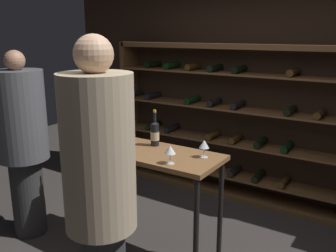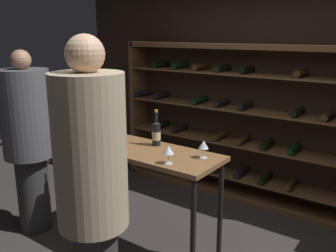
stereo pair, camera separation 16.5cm
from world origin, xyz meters
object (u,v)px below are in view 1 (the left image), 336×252
wine_glass_stemmed_left (204,145)px  wine_bottle_gold_foil (155,133)px  wine_bottle_black_capsule (91,130)px  tasting_table (148,164)px  person_guest_plum_blouse (100,188)px  wine_glass_stemmed_right (170,150)px  wine_rack (226,122)px  wine_bottle_red_label (110,130)px  person_guest_khaki (22,137)px

wine_glass_stemmed_left → wine_bottle_gold_foil: bearing=174.4°
wine_bottle_gold_foil → wine_bottle_black_capsule: (-0.53, -0.26, 0.01)m
tasting_table → person_guest_plum_blouse: person_guest_plum_blouse is taller
wine_glass_stemmed_left → wine_glass_stemmed_right: (-0.15, -0.28, -0.00)m
wine_bottle_black_capsule → wine_glass_stemmed_right: (0.90, -0.07, -0.01)m
wine_bottle_black_capsule → wine_rack: bearing=70.8°
person_guest_plum_blouse → wine_bottle_black_capsule: 1.28m
wine_bottle_red_label → wine_glass_stemmed_left: size_ratio=2.57×
wine_rack → person_guest_khaki: (-1.26, -1.94, 0.08)m
person_guest_khaki → wine_bottle_gold_foil: bearing=-161.8°
tasting_table → wine_glass_stemmed_right: (0.35, -0.17, 0.23)m
wine_rack → wine_bottle_red_label: (-0.40, -1.63, 0.21)m
person_guest_plum_blouse → wine_bottle_red_label: (-0.74, 0.93, 0.03)m
wine_rack → wine_glass_stemmed_right: size_ratio=20.58×
wine_bottle_black_capsule → wine_glass_stemmed_right: 0.91m
wine_bottle_black_capsule → wine_glass_stemmed_left: bearing=11.2°
person_guest_khaki → wine_glass_stemmed_right: (1.58, 0.18, 0.10)m
tasting_table → wine_bottle_gold_foil: size_ratio=4.01×
person_guest_plum_blouse → wine_bottle_black_capsule: person_guest_plum_blouse is taller
wine_bottle_black_capsule → wine_glass_stemmed_right: wine_bottle_black_capsule is taller
wine_glass_stemmed_left → tasting_table: bearing=-168.6°
wine_glass_stemmed_left → person_guest_plum_blouse: bearing=-96.6°
wine_bottle_red_label → wine_bottle_black_capsule: 0.19m
person_guest_plum_blouse → wine_bottle_black_capsule: bearing=130.6°
person_guest_khaki → person_guest_plum_blouse: bearing=153.9°
person_guest_khaki → wine_glass_stemmed_right: person_guest_khaki is taller
wine_rack → wine_glass_stemmed_right: (0.31, -1.76, 0.18)m
wine_glass_stemmed_left → wine_bottle_red_label: bearing=-170.0°
person_guest_plum_blouse → wine_bottle_gold_foil: size_ratio=6.04×
person_guest_plum_blouse → wine_bottle_red_label: bearing=122.5°
wine_bottle_black_capsule → wine_glass_stemmed_right: bearing=-4.2°
wine_rack → wine_glass_stemmed_right: 1.79m
wine_rack → tasting_table: size_ratio=2.28×
tasting_table → wine_glass_stemmed_left: size_ratio=8.88×
person_guest_plum_blouse → wine_glass_stemmed_left: person_guest_plum_blouse is taller
wine_glass_stemmed_left → wine_glass_stemmed_right: bearing=-119.0°
person_guest_khaki → tasting_table: bearing=-168.5°
wine_glass_stemmed_right → person_guest_khaki: bearing=-173.4°
tasting_table → wine_glass_stemmed_right: bearing=-26.8°
wine_bottle_gold_foil → wine_glass_stemmed_left: size_ratio=2.21×
tasting_table → person_guest_khaki: size_ratio=0.72×
wine_bottle_black_capsule → wine_bottle_gold_foil: bearing=26.1°
person_guest_khaki → wine_glass_stemmed_left: person_guest_khaki is taller
wine_bottle_red_label → wine_glass_stemmed_left: 0.89m
tasting_table → person_guest_plum_blouse: size_ratio=0.66×
wine_rack → person_guest_plum_blouse: (0.34, -2.57, 0.17)m
wine_bottle_gold_foil → wine_bottle_red_label: 0.40m
wine_rack → wine_bottle_black_capsule: bearing=-109.2°
person_guest_khaki → wine_glass_stemmed_left: (1.73, 0.46, 0.10)m
person_guest_khaki → wine_glass_stemmed_left: bearing=-169.8°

